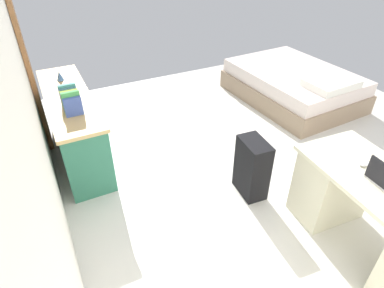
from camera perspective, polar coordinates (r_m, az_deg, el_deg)
The scene contains 10 objects.
ground_plane at distance 3.91m, azimuth 12.67°, elevation -3.61°, with size 5.87×5.87×0.00m, color silver.
wall_back at distance 2.54m, azimuth -27.20°, elevation 4.83°, with size 4.87×0.10×2.52m, color white.
door_wooden at distance 4.38m, azimuth -26.92°, elevation 13.14°, with size 0.88×0.05×2.04m, color #936038.
desk at distance 3.06m, azimuth 29.37°, elevation -11.40°, with size 1.48×0.76×0.73m.
credenza at distance 4.04m, azimuth -19.82°, elevation 3.10°, with size 1.80×0.48×0.77m.
bed at distance 5.36m, azimuth 17.23°, elevation 9.79°, with size 1.96×1.48×0.58m.
suitcase_black at distance 3.33m, azimuth 10.41°, elevation -4.09°, with size 0.36×0.22×0.62m, color black.
computer_mouse at distance 2.97m, azimuth 27.83°, elevation -3.05°, with size 0.06×0.10×0.03m, color white.
book_row at distance 3.50m, azimuth -20.39°, elevation 7.19°, with size 0.32×0.17×0.24m.
figurine_small at distance 4.26m, azimuth -22.07°, elevation 10.93°, with size 0.08×0.08×0.11m, color #4C7FBF.
Camera 1 is at (-2.29, 2.10, 2.37)m, focal length 30.60 mm.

